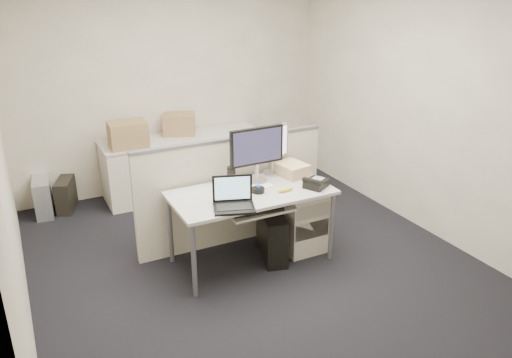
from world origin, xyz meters
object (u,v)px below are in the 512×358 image
monitor_main (257,155)px  laptop (234,195)px  desk_phone (316,183)px  desk (251,198)px

monitor_main → laptop: size_ratio=1.58×
desk_phone → monitor_main: bearing=111.8°
monitor_main → laptop: bearing=-135.9°
desk → monitor_main: size_ratio=2.73×
laptop → desk_phone: size_ratio=1.58×
desk → laptop: (-0.30, -0.28, 0.20)m
monitor_main → laptop: 0.66m
desk → laptop: laptop is taller
desk → desk_phone: desk_phone is taller
monitor_main → desk_phone: 0.62m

